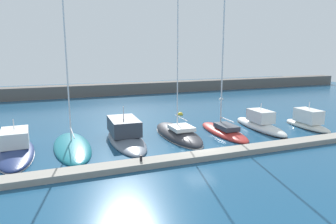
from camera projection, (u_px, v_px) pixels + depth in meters
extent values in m
plane|color=navy|center=(201.00, 152.00, 26.81)|extent=(120.00, 120.00, 0.00)
cube|color=gray|center=(210.00, 155.00, 25.35)|extent=(36.42, 1.53, 0.46)
cube|color=#5B5651|center=(113.00, 89.00, 60.13)|extent=(108.00, 3.21, 2.11)
ellipsoid|color=navy|center=(16.00, 153.00, 25.93)|extent=(3.15, 9.21, 0.80)
ellipsoid|color=silver|center=(16.00, 155.00, 25.96)|extent=(3.19, 9.30, 0.12)
cube|color=silver|center=(15.00, 137.00, 26.64)|extent=(2.24, 3.30, 1.31)
cube|color=black|center=(15.00, 134.00, 26.89)|extent=(1.95, 0.87, 0.73)
cylinder|color=silver|center=(14.00, 125.00, 26.42)|extent=(0.08, 0.08, 0.93)
ellipsoid|color=#19707F|center=(72.00, 147.00, 27.75)|extent=(3.11, 9.77, 0.97)
cylinder|color=silver|center=(64.00, 24.00, 26.14)|extent=(0.12, 0.12, 20.01)
cylinder|color=silver|center=(72.00, 132.00, 26.34)|extent=(0.09, 3.93, 0.09)
ellipsoid|color=slate|center=(126.00, 140.00, 29.71)|extent=(3.39, 9.96, 0.95)
cube|color=#333842|center=(124.00, 126.00, 30.43)|extent=(2.76, 4.50, 1.42)
cube|color=black|center=(123.00, 123.00, 30.84)|extent=(2.38, 1.19, 0.80)
cylinder|color=silver|center=(123.00, 113.00, 30.17)|extent=(0.08, 0.08, 1.19)
ellipsoid|color=#2D2D33|center=(178.00, 134.00, 31.45)|extent=(3.06, 9.15, 1.29)
ellipsoid|color=silver|center=(178.00, 136.00, 31.50)|extent=(3.10, 9.24, 0.12)
cylinder|color=silver|center=(178.00, 44.00, 29.92)|extent=(0.11, 0.11, 16.22)
cylinder|color=silver|center=(181.00, 118.00, 30.44)|extent=(0.08, 2.90, 0.07)
cube|color=silver|center=(182.00, 128.00, 30.49)|extent=(2.01, 2.39, 0.37)
ellipsoid|color=#B72D28|center=(224.00, 132.00, 32.64)|extent=(2.80, 8.59, 0.90)
cylinder|color=silver|center=(223.00, 51.00, 31.69)|extent=(0.14, 0.14, 15.57)
cylinder|color=silver|center=(227.00, 120.00, 31.79)|extent=(0.18, 2.60, 0.10)
cube|color=#333842|center=(226.00, 127.00, 32.01)|extent=(1.65, 2.82, 0.46)
ellipsoid|color=white|center=(260.00, 127.00, 34.46)|extent=(2.53, 8.78, 1.10)
ellipsoid|color=black|center=(260.00, 129.00, 34.51)|extent=(2.55, 8.87, 0.12)
cube|color=silver|center=(261.00, 116.00, 34.23)|extent=(1.91, 2.99, 1.28)
cube|color=black|center=(254.00, 112.00, 35.37)|extent=(1.62, 0.80, 0.71)
cylinder|color=silver|center=(261.00, 107.00, 34.03)|extent=(0.08, 0.08, 0.75)
ellipsoid|color=silver|center=(307.00, 126.00, 35.06)|extent=(2.20, 6.40, 0.86)
ellipsoid|color=black|center=(307.00, 127.00, 35.09)|extent=(2.22, 6.46, 0.12)
cube|color=silver|center=(308.00, 116.00, 34.79)|extent=(1.80, 3.03, 1.45)
cube|color=black|center=(302.00, 112.00, 35.70)|extent=(1.54, 0.80, 0.81)
cylinder|color=silver|center=(309.00, 106.00, 34.56)|extent=(0.08, 0.08, 0.82)
sphere|color=yellow|center=(180.00, 115.00, 41.88)|extent=(0.74, 0.74, 0.74)
sphere|color=white|center=(221.00, 100.00, 54.30)|extent=(0.78, 0.78, 0.78)
cylinder|color=black|center=(141.00, 158.00, 23.22)|extent=(0.20, 0.20, 0.44)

